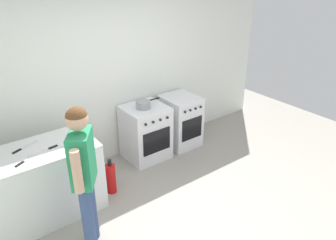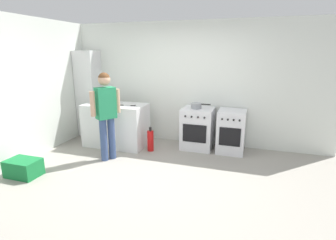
% 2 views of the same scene
% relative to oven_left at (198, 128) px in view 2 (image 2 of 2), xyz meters
% --- Properties ---
extents(ground_plane, '(8.00, 8.00, 0.00)m').
position_rel_oven_left_xyz_m(ground_plane, '(-0.35, -1.58, -0.43)').
color(ground_plane, gray).
extents(back_wall, '(6.00, 0.10, 2.60)m').
position_rel_oven_left_xyz_m(back_wall, '(-0.35, 0.37, 0.87)').
color(back_wall, silver).
rests_on(back_wall, ground).
extents(side_wall_left, '(0.10, 3.10, 2.60)m').
position_rel_oven_left_xyz_m(side_wall_left, '(-2.95, -1.18, 0.87)').
color(side_wall_left, silver).
rests_on(side_wall_left, ground).
extents(counter_unit, '(1.30, 0.70, 0.90)m').
position_rel_oven_left_xyz_m(counter_unit, '(-1.70, -0.38, 0.02)').
color(counter_unit, silver).
rests_on(counter_unit, ground).
extents(oven_left, '(0.63, 0.62, 0.85)m').
position_rel_oven_left_xyz_m(oven_left, '(0.00, 0.00, 0.00)').
color(oven_left, silver).
rests_on(oven_left, ground).
extents(oven_right, '(0.53, 0.62, 0.85)m').
position_rel_oven_left_xyz_m(oven_right, '(0.69, -0.00, -0.00)').
color(oven_right, silver).
rests_on(oven_right, ground).
extents(pot, '(0.40, 0.22, 0.11)m').
position_rel_oven_left_xyz_m(pot, '(-0.03, -0.02, 0.48)').
color(pot, gray).
rests_on(pot, oven_left).
extents(knife_paring, '(0.20, 0.12, 0.01)m').
position_rel_oven_left_xyz_m(knife_paring, '(-1.90, -0.56, 0.48)').
color(knife_paring, silver).
rests_on(knife_paring, counter_unit).
extents(knife_bread, '(0.35, 0.09, 0.01)m').
position_rel_oven_left_xyz_m(knife_bread, '(-1.63, -0.45, 0.48)').
color(knife_bread, silver).
rests_on(knife_bread, counter_unit).
extents(knife_utility, '(0.23, 0.15, 0.01)m').
position_rel_oven_left_xyz_m(knife_utility, '(-1.32, -0.43, 0.48)').
color(knife_utility, silver).
rests_on(knife_utility, counter_unit).
extents(knife_carving, '(0.31, 0.16, 0.01)m').
position_rel_oven_left_xyz_m(knife_carving, '(-1.79, -0.25, 0.48)').
color(knife_carving, silver).
rests_on(knife_carving, counter_unit).
extents(person, '(0.36, 0.49, 1.62)m').
position_rel_oven_left_xyz_m(person, '(-1.46, -1.13, 0.54)').
color(person, '#384C7A').
rests_on(person, ground).
extents(fire_extinguisher, '(0.13, 0.13, 0.50)m').
position_rel_oven_left_xyz_m(fire_extinguisher, '(-0.87, -0.48, -0.21)').
color(fire_extinguisher, red).
rests_on(fire_extinguisher, ground).
extents(recycling_crate_lower, '(0.52, 0.36, 0.28)m').
position_rel_oven_left_xyz_m(recycling_crate_lower, '(-2.41, -2.17, -0.29)').
color(recycling_crate_lower, '#197238').
rests_on(recycling_crate_lower, ground).
extents(larder_cabinet, '(0.48, 0.44, 2.00)m').
position_rel_oven_left_xyz_m(larder_cabinet, '(-2.65, 0.10, 0.57)').
color(larder_cabinet, silver).
rests_on(larder_cabinet, ground).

